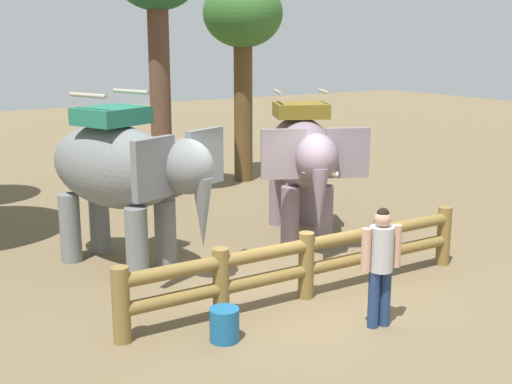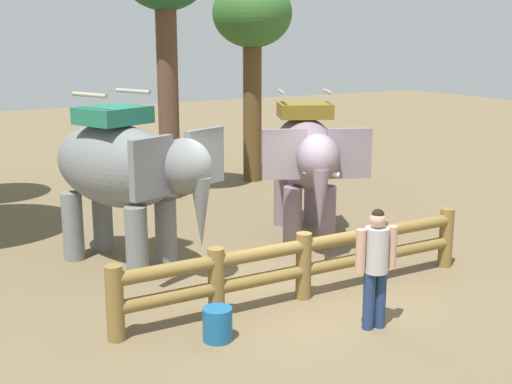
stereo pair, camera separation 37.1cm
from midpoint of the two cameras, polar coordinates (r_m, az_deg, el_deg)
name	(u,v)px [view 1 (the left image)]	position (r m, az deg, el deg)	size (l,w,h in m)	color
ground_plane	(296,292)	(10.84, 2.42, -8.46)	(60.00, 60.00, 0.00)	brown
log_fence	(306,261)	(10.44, 3.25, -5.82)	(6.23, 0.27, 1.05)	olive
elephant_near_left	(123,171)	(11.74, -12.04, 1.71)	(2.66, 3.65, 3.07)	slate
elephant_center	(302,157)	(13.29, 3.13, 2.98)	(2.65, 3.47, 2.94)	slate
tourist_woman_in_black	(381,259)	(9.42, 9.41, -5.60)	(0.60, 0.39, 1.72)	navy
tree_far_left	(243,24)	(18.63, -1.71, 14.00)	(2.14, 2.14, 5.48)	brown
feed_bucket	(224,325)	(9.16, -3.87, -11.13)	(0.40, 0.40, 0.46)	#19598C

